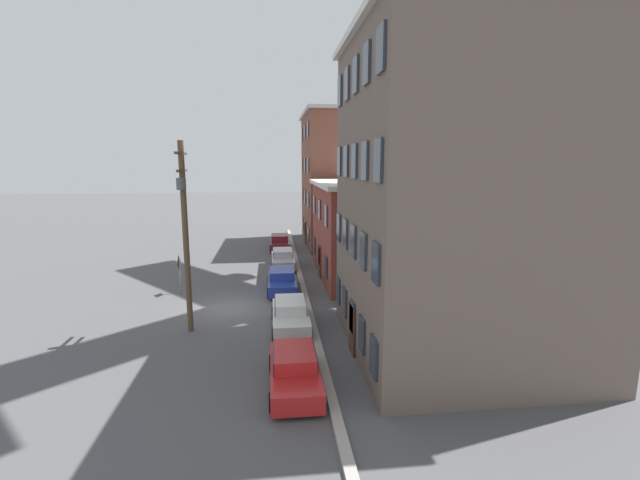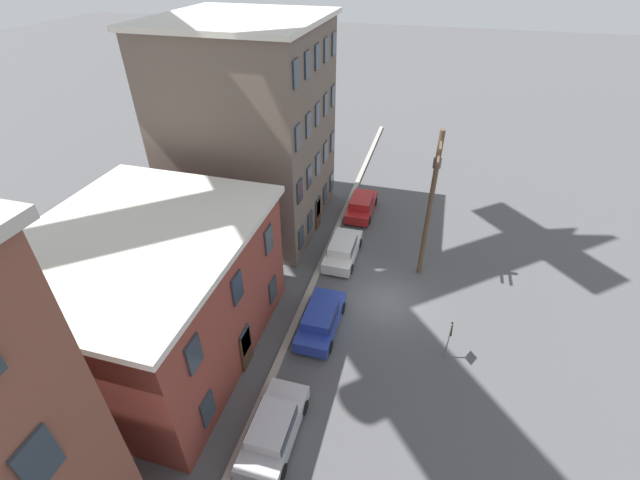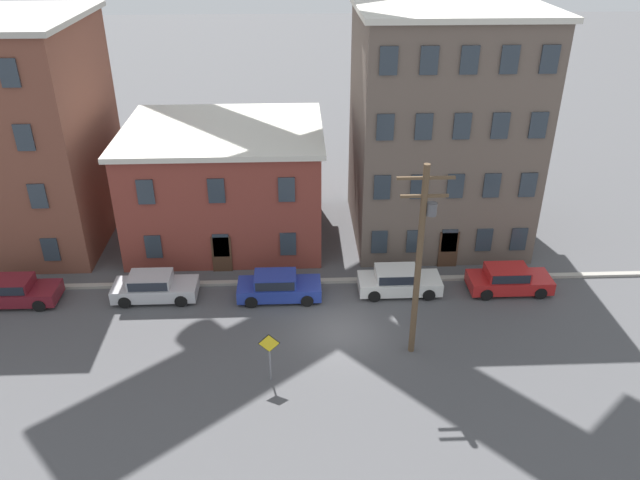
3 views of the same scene
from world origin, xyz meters
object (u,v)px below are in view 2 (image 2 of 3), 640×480
Objects in this scene: car_blue at (321,319)px; caution_sign at (450,334)px; car_silver at (273,428)px; utility_pole at (431,200)px; car_red at (361,205)px; car_white at (343,249)px.

caution_sign reaches higher than car_blue.
utility_pole is at bearing -21.05° from car_silver.
car_red is at bearing -0.20° from car_silver.
caution_sign is at bearing -91.91° from car_blue.
car_silver is at bearing 133.03° from caution_sign.
utility_pole is at bearing 15.42° from caution_sign.
car_blue is (6.55, -0.24, 0.00)m from car_silver.
caution_sign is at bearing -134.27° from car_white.
car_red is 1.75× the size of caution_sign.
car_white is (12.99, 0.04, 0.00)m from car_silver.
caution_sign is (6.33, -6.79, 0.92)m from car_silver.
car_silver and car_blue have the same top height.
car_blue is 0.47× the size of utility_pole.
car_silver and car_white have the same top height.
car_silver is 1.00× the size of car_red.
car_white is at bearing 0.18° from car_silver.
car_blue is 12.39m from car_red.
utility_pole is (12.91, -4.97, 4.51)m from car_silver.
car_red is at bearing 39.15° from utility_pole.
car_silver is at bearing 177.92° from car_blue.
utility_pole reaches higher than car_white.
car_white is at bearing 45.73° from caution_sign.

